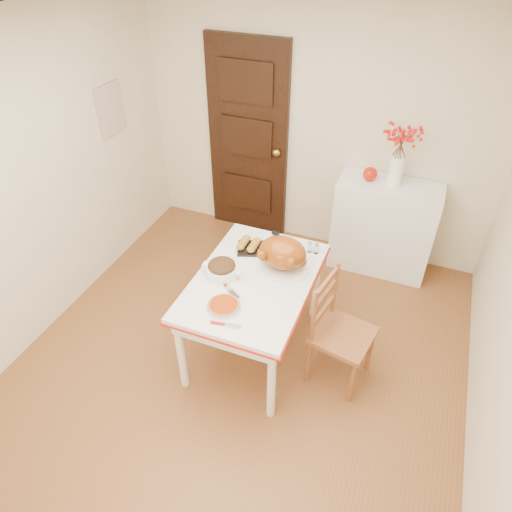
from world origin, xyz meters
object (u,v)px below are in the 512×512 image
at_px(sideboard, 383,227).
at_px(kitchen_table, 254,314).
at_px(turkey_platter, 283,254).
at_px(pumpkin_pie, 224,305).
at_px(chair_oak, 344,333).

relative_size(sideboard, kitchen_table, 0.74).
xyz_separation_m(kitchen_table, turkey_platter, (0.16, 0.20, 0.52)).
relative_size(turkey_platter, pumpkin_pie, 1.83).
distance_m(sideboard, turkey_platter, 1.49).
xyz_separation_m(kitchen_table, chair_oak, (0.73, -0.02, 0.09)).
relative_size(kitchen_table, pumpkin_pie, 5.44).
bearing_deg(pumpkin_pie, turkey_platter, 67.34).
bearing_deg(chair_oak, kitchen_table, 99.06).
bearing_deg(turkey_platter, sideboard, 68.57).
bearing_deg(turkey_platter, pumpkin_pie, -109.07).
height_order(sideboard, turkey_platter, turkey_platter).
distance_m(sideboard, kitchen_table, 1.68).
height_order(kitchen_table, chair_oak, chair_oak).
bearing_deg(pumpkin_pie, kitchen_table, 78.25).
bearing_deg(sideboard, chair_oak, -91.37).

